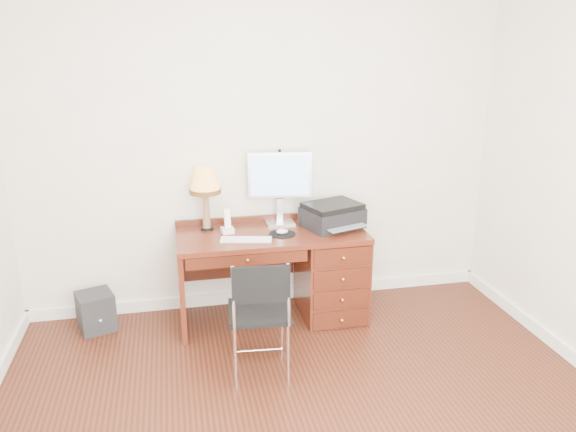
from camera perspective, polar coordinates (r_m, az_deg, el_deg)
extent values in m
plane|color=#34150B|center=(3.63, 2.67, -20.35)|extent=(4.00, 4.00, 0.00)
plane|color=white|center=(4.66, -2.53, 6.70)|extent=(4.00, 0.00, 4.00)
cube|color=white|center=(5.05, -2.31, -7.97)|extent=(4.00, 0.03, 0.10)
cube|color=#5A2012|center=(4.48, -1.67, -1.96)|extent=(1.50, 0.65, 0.04)
cube|color=#5A2012|center=(4.73, 4.37, -5.82)|extent=(0.50, 0.61, 0.71)
cube|color=#5A2012|center=(4.56, -10.76, -7.01)|extent=(0.04, 0.61, 0.71)
cube|color=#47190E|center=(4.82, -5.10, -4.01)|extent=(0.96, 0.03, 0.39)
cube|color=#47190E|center=(4.19, -4.15, -4.45)|extent=(0.91, 0.03, 0.09)
sphere|color=#BF8C3F|center=(4.44, 5.58, -7.48)|extent=(0.03, 0.03, 0.03)
cube|color=silver|center=(4.69, -0.80, -0.70)|extent=(0.25, 0.20, 0.02)
cube|color=silver|center=(4.70, -0.93, 0.67)|extent=(0.06, 0.04, 0.19)
cube|color=silver|center=(4.61, -0.90, 4.21)|extent=(0.52, 0.11, 0.38)
cube|color=#4C8CF2|center=(4.58, -0.85, 4.14)|extent=(0.48, 0.07, 0.33)
cube|color=white|center=(4.32, -4.28, -2.39)|extent=(0.40, 0.19, 0.01)
cylinder|color=black|center=(4.44, -0.59, -1.84)|extent=(0.21, 0.21, 0.01)
ellipsoid|color=white|center=(4.43, -0.60, -1.58)|extent=(0.09, 0.06, 0.04)
cube|color=black|center=(4.61, 4.52, -0.14)|extent=(0.54, 0.48, 0.16)
cube|color=black|center=(4.58, 4.55, 1.05)|extent=(0.51, 0.45, 0.04)
cylinder|color=black|center=(4.59, -8.23, -1.25)|extent=(0.10, 0.10, 0.02)
cone|color=#915D44|center=(4.54, -8.32, 0.69)|extent=(0.07, 0.07, 0.31)
cone|color=#F3A74C|center=(4.48, -8.46, 3.72)|extent=(0.25, 0.25, 0.19)
cylinder|color=#593814|center=(4.50, -8.40, 2.54)|extent=(0.25, 0.25, 0.04)
cube|color=white|center=(4.49, -6.16, -1.46)|extent=(0.10, 0.10, 0.04)
cube|color=white|center=(4.46, -6.20, -0.26)|extent=(0.05, 0.07, 0.16)
cylinder|color=black|center=(4.62, 1.69, -0.45)|extent=(0.08, 0.08, 0.10)
cube|color=black|center=(3.86, -2.93, -9.68)|extent=(0.44, 0.44, 0.03)
cube|color=black|center=(3.56, -2.50, -6.97)|extent=(0.37, 0.06, 0.25)
cylinder|color=silver|center=(4.10, -5.74, -11.66)|extent=(0.02, 0.02, 0.46)
cylinder|color=silver|center=(4.14, -0.84, -11.22)|extent=(0.02, 0.02, 0.46)
cylinder|color=silver|center=(3.80, -5.13, -14.20)|extent=(0.02, 0.02, 0.46)
cylinder|color=silver|center=(3.85, 0.20, -13.68)|extent=(0.02, 0.02, 0.46)
cylinder|color=silver|center=(3.57, -5.28, -8.39)|extent=(0.02, 0.02, 0.41)
cylinder|color=silver|center=(3.62, 0.28, -7.92)|extent=(0.02, 0.02, 0.41)
cube|color=black|center=(4.79, -18.93, -9.14)|extent=(0.34, 0.34, 0.31)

